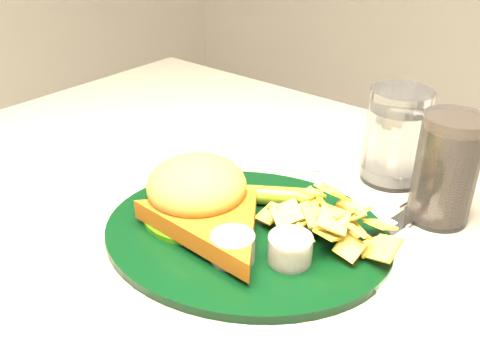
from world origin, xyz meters
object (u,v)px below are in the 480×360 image
(dinner_plate, at_px, (246,210))
(cola_glass, at_px, (446,169))
(fork_napkin, at_px, (373,244))
(water_glass, at_px, (396,136))

(dinner_plate, xyz_separation_m, cola_glass, (0.16, 0.19, 0.03))
(fork_napkin, bearing_deg, dinner_plate, -140.38)
(dinner_plate, height_order, water_glass, water_glass)
(water_glass, relative_size, fork_napkin, 0.76)
(water_glass, bearing_deg, fork_napkin, -70.14)
(dinner_plate, bearing_deg, cola_glass, 27.10)
(dinner_plate, distance_m, cola_glass, 0.24)
(dinner_plate, xyz_separation_m, fork_napkin, (0.13, 0.08, -0.03))
(water_glass, xyz_separation_m, cola_glass, (0.09, -0.05, 0.00))
(cola_glass, height_order, fork_napkin, cola_glass)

